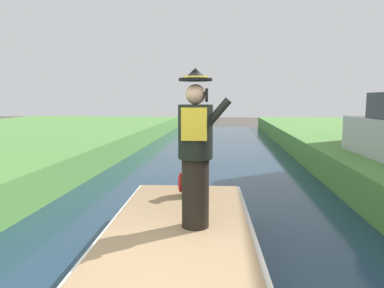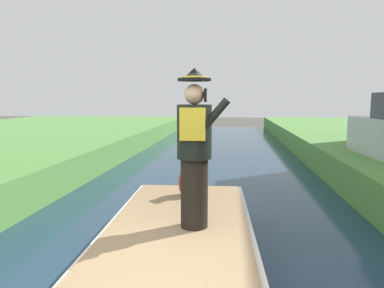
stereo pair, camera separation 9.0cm
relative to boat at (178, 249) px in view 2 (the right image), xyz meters
name	(u,v)px [view 2 (the right image)]	position (x,y,z in m)	size (l,w,h in m)	color
boat	(178,249)	(0.00, 0.00, 0.00)	(1.98, 4.27, 0.61)	silver
person_pirate	(195,149)	(0.20, -0.04, 1.23)	(0.61, 0.42, 1.85)	black
parrot_plush	(190,180)	(-0.01, 1.31, 0.55)	(0.36, 0.35, 0.57)	green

